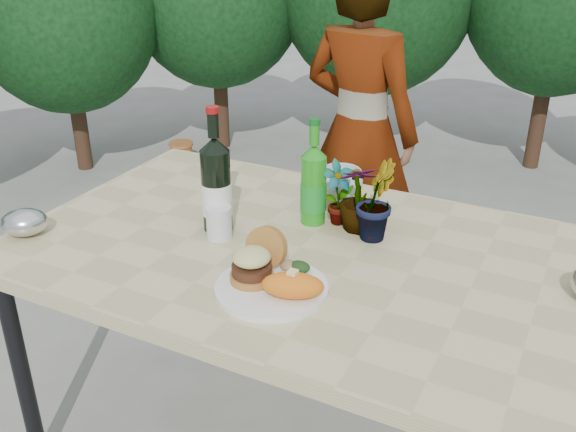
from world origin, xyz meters
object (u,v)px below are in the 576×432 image
at_px(patio_table, 301,265).
at_px(dinner_plate, 272,288).
at_px(person, 360,132).
at_px(wine_bottle, 216,186).

xyz_separation_m(patio_table, dinner_plate, (0.03, -0.24, 0.06)).
bearing_deg(person, patio_table, 111.53).
bearing_deg(patio_table, person, 102.58).
bearing_deg(person, wine_bottle, 97.45).
relative_size(patio_table, wine_bottle, 4.35).
bearing_deg(patio_table, wine_bottle, -178.74).
bearing_deg(patio_table, dinner_plate, -81.75).
distance_m(dinner_plate, person, 1.34).
bearing_deg(wine_bottle, dinner_plate, -28.98).
relative_size(patio_table, dinner_plate, 5.71).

